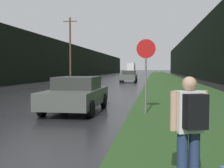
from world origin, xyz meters
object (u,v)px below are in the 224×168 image
object	(u,v)px
car_passing_near	(76,94)
delivery_truck	(131,68)
stop_sign	(146,68)
hitchhiker_with_backpack	(190,125)
car_passing_far	(129,76)

from	to	relation	value
car_passing_near	delivery_truck	world-z (taller)	delivery_truck
stop_sign	hitchhiker_with_backpack	xyz separation A→B (m)	(0.80, -6.59, -0.82)
stop_sign	car_passing_far	world-z (taller)	stop_sign
delivery_truck	hitchhiker_with_backpack	bearing A→B (deg)	-84.98
car_passing_far	hitchhiker_with_backpack	bearing A→B (deg)	96.58
car_passing_near	stop_sign	bearing A→B (deg)	174.52
hitchhiker_with_backpack	car_passing_far	xyz separation A→B (m)	(-3.56, 30.87, -0.18)
hitchhiker_with_backpack	car_passing_far	world-z (taller)	hitchhiker_with_backpack
car_passing_far	delivery_truck	bearing A→B (deg)	-85.81
stop_sign	hitchhiker_with_backpack	world-z (taller)	stop_sign
hitchhiker_with_backpack	car_passing_near	distance (m)	7.73
hitchhiker_with_backpack	stop_sign	bearing A→B (deg)	78.47
stop_sign	car_passing_far	xyz separation A→B (m)	(-2.77, 24.28, -1.00)
car_passing_far	delivery_truck	world-z (taller)	delivery_truck
stop_sign	car_passing_far	distance (m)	24.46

